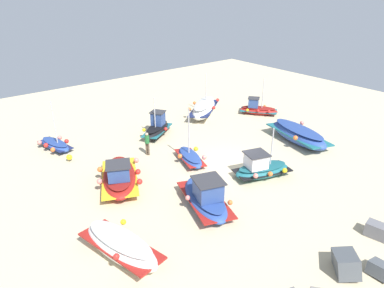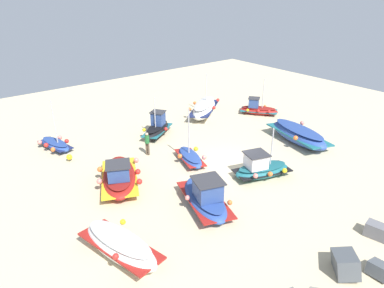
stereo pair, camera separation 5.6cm
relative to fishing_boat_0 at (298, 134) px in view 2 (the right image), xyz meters
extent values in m
plane|color=beige|center=(6.75, -0.68, -0.64)|extent=(50.68, 50.68, 0.00)
ellipsoid|color=#2D4C9E|center=(0.00, 0.00, -0.06)|extent=(3.24, 5.77, 1.30)
cube|color=#1E6670|center=(0.00, 0.00, 0.00)|extent=(3.20, 5.56, 0.24)
ellipsoid|color=navy|center=(0.00, 0.00, 0.43)|extent=(2.79, 5.07, 0.31)
sphere|color=#EA7F75|center=(-1.32, -0.68, 0.40)|extent=(0.34, 0.34, 0.34)
sphere|color=orange|center=(1.32, 0.68, 0.31)|extent=(0.34, 0.34, 0.34)
ellipsoid|color=black|center=(7.66, -7.69, -0.22)|extent=(3.58, 2.95, 0.88)
cube|color=#1E6670|center=(7.66, -7.69, -0.17)|extent=(3.48, 2.90, 0.11)
ellipsoid|color=black|center=(7.66, -7.69, 0.14)|extent=(3.14, 2.58, 0.17)
cube|color=#2D4784|center=(7.44, -7.83, 0.72)|extent=(1.23, 1.24, 1.03)
cube|color=#333338|center=(7.44, -7.83, 1.27)|extent=(1.42, 1.44, 0.06)
cylinder|color=#B7B7BC|center=(7.92, -7.53, 1.40)|extent=(0.08, 0.08, 2.39)
sphere|color=yellow|center=(8.73, -7.88, 0.05)|extent=(0.27, 0.27, 0.27)
sphere|color=red|center=(7.26, -7.07, 0.02)|extent=(0.27, 0.27, 0.27)
sphere|color=orange|center=(7.39, -8.75, 0.05)|extent=(0.27, 0.27, 0.27)
ellipsoid|color=white|center=(1.76, -8.94, -0.01)|extent=(5.19, 4.52, 1.39)
cube|color=navy|center=(1.76, -8.94, 0.06)|extent=(5.02, 4.38, 0.24)
ellipsoid|color=beige|center=(1.76, -8.94, 0.52)|extent=(4.53, 3.92, 0.32)
cylinder|color=#B7B7BC|center=(1.18, -9.37, 1.82)|extent=(0.08, 0.08, 2.40)
sphere|color=red|center=(0.09, -8.94, 0.50)|extent=(0.30, 0.30, 0.30)
sphere|color=orange|center=(1.99, -10.00, 0.33)|extent=(0.30, 0.30, 0.30)
sphere|color=red|center=(1.53, -7.87, 0.34)|extent=(0.30, 0.30, 0.30)
sphere|color=orange|center=(3.43, -8.93, 0.32)|extent=(0.30, 0.30, 0.30)
ellipsoid|color=#2D4C9E|center=(11.03, 2.07, -0.22)|extent=(3.08, 4.75, 0.90)
cube|color=maroon|center=(11.03, 2.07, -0.18)|extent=(3.06, 4.59, 0.14)
ellipsoid|color=navy|center=(11.03, 2.07, 0.12)|extent=(2.69, 4.17, 0.20)
cube|color=#2D4784|center=(11.15, 2.44, 0.69)|extent=(1.61, 1.63, 0.99)
cube|color=#333338|center=(11.15, 2.44, 1.21)|extent=(1.87, 1.89, 0.06)
sphere|color=red|center=(9.77, 1.40, 0.14)|extent=(0.27, 0.27, 0.27)
sphere|color=#EA7F75|center=(11.97, 1.76, 0.14)|extent=(0.27, 0.27, 0.27)
sphere|color=orange|center=(10.42, 3.36, 0.03)|extent=(0.27, 0.27, 0.27)
ellipsoid|color=maroon|center=(13.53, -2.89, -0.19)|extent=(3.94, 5.21, 0.95)
cube|color=gold|center=(13.53, -2.89, -0.15)|extent=(3.90, 5.06, 0.13)
ellipsoid|color=maroon|center=(13.53, -2.89, 0.18)|extent=(3.45, 4.58, 0.19)
cube|color=#2D4784|center=(13.89, -2.16, 0.68)|extent=(1.60, 1.59, 0.86)
cube|color=#333338|center=(13.89, -2.16, 1.14)|extent=(1.85, 1.84, 0.06)
sphere|color=#EA7F75|center=(11.93, -3.60, 0.18)|extent=(0.34, 0.34, 0.34)
sphere|color=orange|center=(14.22, -3.99, 0.14)|extent=(0.34, 0.34, 0.34)
sphere|color=red|center=(12.53, -2.39, 0.09)|extent=(0.34, 0.34, 0.34)
sphere|color=#EA7F75|center=(14.83, -2.78, 0.09)|extent=(0.34, 0.34, 0.34)
sphere|color=red|center=(13.14, -1.18, 0.19)|extent=(0.34, 0.34, 0.34)
ellipsoid|color=#2D4C9E|center=(8.42, -2.54, -0.34)|extent=(2.08, 3.33, 0.67)
cube|color=maroon|center=(8.42, -2.54, -0.31)|extent=(2.05, 3.22, 0.13)
ellipsoid|color=navy|center=(8.42, -2.54, -0.09)|extent=(1.80, 2.93, 0.16)
cylinder|color=#B7B7BC|center=(8.36, -2.74, 1.52)|extent=(0.08, 0.08, 3.14)
sphere|color=yellow|center=(7.51, -3.03, -0.12)|extent=(0.32, 0.32, 0.32)
sphere|color=orange|center=(9.11, -2.75, -0.08)|extent=(0.32, 0.32, 0.32)
sphere|color=#EA7F75|center=(7.93, -1.64, -0.09)|extent=(0.32, 0.32, 0.32)
ellipsoid|color=#1E6670|center=(6.10, 1.79, -0.26)|extent=(3.93, 2.55, 0.79)
cube|color=black|center=(6.10, 1.79, -0.22)|extent=(3.81, 2.55, 0.09)
ellipsoid|color=#1A565F|center=(6.10, 1.79, 0.06)|extent=(3.46, 2.23, 0.15)
cube|color=white|center=(6.58, 1.64, 0.55)|extent=(1.44, 1.41, 0.87)
cube|color=#333338|center=(6.58, 1.64, 1.02)|extent=(1.67, 1.64, 0.06)
cylinder|color=#B7B7BC|center=(5.58, 1.95, 1.33)|extent=(0.08, 0.08, 2.42)
sphere|color=yellow|center=(5.39, 2.93, 0.02)|extent=(0.30, 0.30, 0.30)
sphere|color=orange|center=(5.35, 1.10, 0.01)|extent=(0.30, 0.30, 0.30)
sphere|color=orange|center=(6.36, 2.63, -0.02)|extent=(0.30, 0.30, 0.30)
sphere|color=orange|center=(6.32, 0.79, 0.01)|extent=(0.30, 0.30, 0.30)
sphere|color=#EA7F75|center=(7.33, 2.33, 0.07)|extent=(0.30, 0.30, 0.30)
ellipsoid|color=#2D4C9E|center=(14.82, -10.29, -0.34)|extent=(1.75, 3.33, 0.64)
cube|color=navy|center=(14.82, -10.29, -0.31)|extent=(1.74, 3.21, 0.10)
ellipsoid|color=navy|center=(14.82, -10.29, -0.09)|extent=(1.52, 2.93, 0.14)
cylinder|color=#B7B7BC|center=(14.73, -9.90, 1.53)|extent=(0.08, 0.08, 3.14)
sphere|color=orange|center=(15.30, -9.29, -0.19)|extent=(0.33, 0.33, 0.33)
sphere|color=red|center=(14.06, -10.00, -0.14)|extent=(0.33, 0.33, 0.33)
sphere|color=red|center=(15.48, -10.15, -0.12)|extent=(0.33, 0.33, 0.33)
sphere|color=#EA7F75|center=(14.24, -10.87, -0.11)|extent=(0.33, 0.33, 0.33)
sphere|color=#EA7F75|center=(15.66, -11.02, -0.15)|extent=(0.33, 0.33, 0.33)
ellipsoid|color=maroon|center=(-2.40, -6.07, -0.31)|extent=(3.01, 3.45, 0.70)
cube|color=#1E6670|center=(-2.40, -6.07, -0.28)|extent=(2.95, 3.36, 0.10)
ellipsoid|color=maroon|center=(-2.40, -6.07, -0.04)|extent=(2.64, 3.03, 0.15)
cube|color=#2D4784|center=(-2.09, -6.48, 0.42)|extent=(1.15, 1.17, 0.82)
cube|color=#333338|center=(-2.09, -6.48, 0.86)|extent=(1.34, 1.35, 0.06)
cylinder|color=#B7B7BC|center=(-2.56, -5.86, 1.36)|extent=(0.08, 0.08, 2.71)
sphere|color=red|center=(-2.43, -4.89, -0.05)|extent=(0.25, 0.25, 0.25)
sphere|color=orange|center=(-3.24, -6.10, -0.06)|extent=(0.25, 0.25, 0.25)
sphere|color=red|center=(-1.85, -5.66, -0.09)|extent=(0.25, 0.25, 0.25)
sphere|color=#EA7F75|center=(-2.67, -6.87, -0.03)|extent=(0.25, 0.25, 0.25)
sphere|color=yellow|center=(-1.28, -6.42, -0.10)|extent=(0.25, 0.25, 0.25)
ellipsoid|color=white|center=(16.41, 2.68, -0.10)|extent=(2.40, 4.56, 1.12)
cube|color=maroon|center=(16.41, 2.68, -0.05)|extent=(2.38, 4.40, 0.15)
ellipsoid|color=beige|center=(16.41, 2.68, 0.34)|extent=(2.08, 4.01, 0.22)
sphere|color=yellow|center=(15.75, 1.75, 0.36)|extent=(0.27, 0.27, 0.27)
sphere|color=red|center=(17.07, 3.60, 0.36)|extent=(0.27, 0.27, 0.27)
cylinder|color=brown|center=(10.11, -5.32, -0.18)|extent=(0.14, 0.14, 0.91)
cylinder|color=brown|center=(10.04, -5.18, -0.18)|extent=(0.14, 0.14, 0.91)
cylinder|color=#236B33|center=(10.08, -5.25, 0.55)|extent=(0.32, 0.32, 0.55)
sphere|color=tan|center=(10.08, -5.25, 0.94)|extent=(0.22, 0.22, 0.22)
cube|color=slate|center=(6.21, 9.11, -0.30)|extent=(0.92, 1.23, 0.72)
cube|color=#4C5156|center=(8.56, 10.35, -0.36)|extent=(0.82, 0.92, 0.74)
cube|color=#4C5156|center=(9.55, 9.36, -0.20)|extent=(1.57, 1.70, 1.25)
cylinder|color=#3F3F42|center=(14.77, -7.70, -0.58)|extent=(0.08, 0.08, 0.11)
sphere|color=yellow|center=(14.77, -7.70, -0.33)|extent=(0.39, 0.39, 0.39)
camera|label=1|loc=(21.60, 14.19, 10.48)|focal=33.13mm
camera|label=2|loc=(21.56, 14.22, 10.48)|focal=33.13mm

